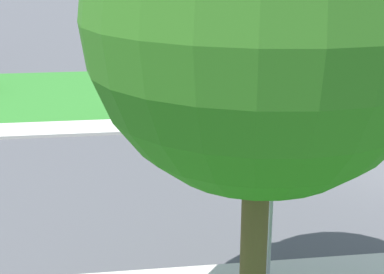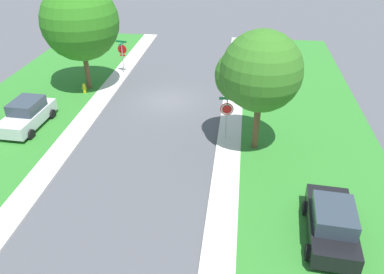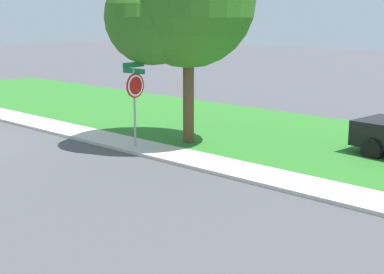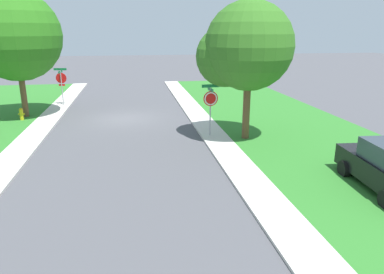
{
  "view_description": "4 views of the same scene",
  "coord_description": "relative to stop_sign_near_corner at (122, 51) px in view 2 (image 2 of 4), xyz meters",
  "views": [
    {
      "loc": [
        -12.77,
        7.23,
        5.44
      ],
      "look_at": [
        -0.68,
        5.64,
        1.4
      ],
      "focal_mm": 53.32,
      "sensor_mm": 36.0,
      "label": 1
    },
    {
      "loc": [
        -5.07,
        24.84,
        11.96
      ],
      "look_at": [
        -2.77,
        7.12,
        1.4
      ],
      "focal_mm": 36.56,
      "sensor_mm": 36.0,
      "label": 2
    },
    {
      "loc": [
        6.88,
        17.94,
        4.14
      ],
      "look_at": [
        -2.38,
        9.24,
        1.4
      ],
      "focal_mm": 52.41,
      "sensor_mm": 36.0,
      "label": 3
    },
    {
      "loc": [
        -0.56,
        22.46,
        5.39
      ],
      "look_at": [
        -2.77,
        9.29,
        1.4
      ],
      "focal_mm": 33.58,
      "sensor_mm": 36.0,
      "label": 4
    }
  ],
  "objects": [
    {
      "name": "lawn_west",
      "position": [
        -13.88,
        16.83,
        -1.84
      ],
      "size": [
        8.0,
        56.0,
        0.08
      ],
      "primitive_type": "cube",
      "color": "#2D7528",
      "rests_on": "ground"
    },
    {
      "name": "tree_corner_large",
      "position": [
        2.04,
        3.23,
        3.01
      ],
      "size": [
        5.84,
        5.44,
        7.78
      ],
      "color": "brown",
      "rests_on": "ground"
    },
    {
      "name": "car_black_far_down_street",
      "position": [
        -13.66,
        17.15,
        -1.0
      ],
      "size": [
        2.28,
        4.42,
        1.76
      ],
      "color": "black",
      "rests_on": "ground"
    },
    {
      "name": "fire_hydrant",
      "position": [
        1.73,
        4.39,
        -1.44
      ],
      "size": [
        0.38,
        0.22,
        0.83
      ],
      "color": "gold",
      "rests_on": "ground"
    },
    {
      "name": "sidewalk_east",
      "position": [
        0.22,
        16.83,
        -1.83
      ],
      "size": [
        1.4,
        56.0,
        0.1
      ],
      "primitive_type": "cube",
      "color": "beige",
      "rests_on": "ground"
    },
    {
      "name": "sidewalk_west",
      "position": [
        -9.18,
        16.83,
        -1.83
      ],
      "size": [
        1.4,
        56.0,
        0.1
      ],
      "primitive_type": "cube",
      "color": "beige",
      "rests_on": "ground"
    },
    {
      "name": "stop_sign_far_corner",
      "position": [
        -8.95,
        9.68,
        0.01
      ],
      "size": [
        0.92,
        0.92,
        2.77
      ],
      "color": "#9E9EA3",
      "rests_on": "ground"
    },
    {
      "name": "tree_sidewalk_far",
      "position": [
        -10.4,
        10.2,
        2.64
      ],
      "size": [
        4.6,
        4.27,
        6.8
      ],
      "color": "brown",
      "rests_on": "ground"
    },
    {
      "name": "stop_sign_near_corner",
      "position": [
        0.0,
        0.0,
        0.0
      ],
      "size": [
        0.91,
        0.91,
        2.77
      ],
      "color": "#9E9EA3",
      "rests_on": "ground"
    },
    {
      "name": "car_silver_across_road",
      "position": [
        3.35,
        9.68,
        -1.0
      ],
      "size": [
        2.17,
        4.37,
        1.76
      ],
      "color": "silver",
      "rests_on": "ground"
    },
    {
      "name": "ground_plane",
      "position": [
        -4.48,
        4.83,
        -1.88
      ],
      "size": [
        120.0,
        120.0,
        0.0
      ],
      "primitive_type": "plane",
      "color": "#4C4C51"
    }
  ]
}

